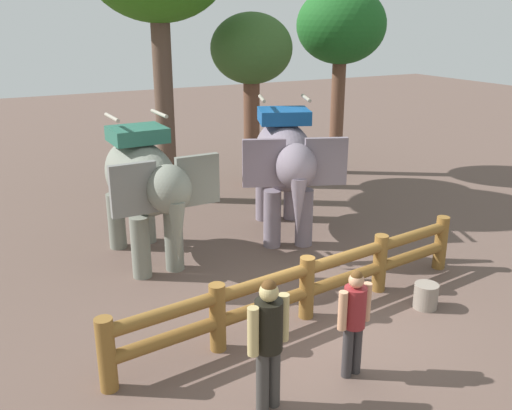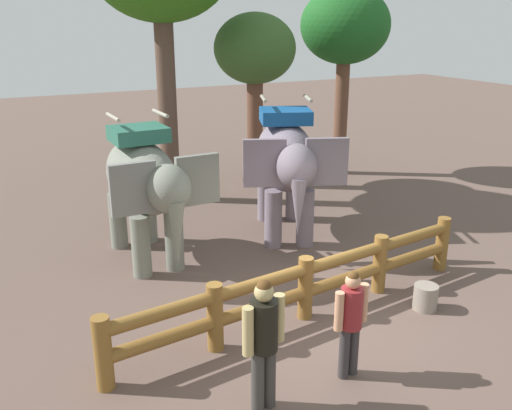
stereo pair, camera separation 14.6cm
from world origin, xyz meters
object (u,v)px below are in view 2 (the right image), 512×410
(elephant_center, at_px, (286,161))
(tree_far_left, at_px, (345,29))
(tree_back_center, at_px, (255,54))
(tourist_woman_in_black, at_px, (264,336))
(feed_bucket, at_px, (425,297))
(elephant_near_left, at_px, (145,182))
(log_fence, at_px, (305,283))
(tourist_man_in_blue, at_px, (351,317))

(elephant_center, xyz_separation_m, tree_far_left, (4.08, 3.83, 2.59))
(tree_back_center, bearing_deg, elephant_center, -106.94)
(tourist_woman_in_black, bearing_deg, elephant_center, 57.79)
(tourist_woman_in_black, relative_size, feed_bucket, 4.12)
(elephant_near_left, bearing_deg, log_fence, -63.94)
(elephant_center, distance_m, tree_far_left, 6.17)
(tree_back_center, xyz_separation_m, feed_bucket, (-0.72, -7.76, -3.46))
(log_fence, relative_size, feed_bucket, 15.91)
(elephant_near_left, distance_m, tourist_woman_in_black, 5.00)
(elephant_center, bearing_deg, elephant_near_left, -179.85)
(tree_far_left, distance_m, tree_back_center, 2.99)
(log_fence, xyz_separation_m, tourist_woman_in_black, (-1.63, -1.68, 0.42))
(tourist_woman_in_black, distance_m, tree_far_left, 11.84)
(tourist_woman_in_black, relative_size, tree_far_left, 0.32)
(tree_far_left, height_order, feed_bucket, tree_far_left)
(tourist_woman_in_black, distance_m, feed_bucket, 3.80)
(log_fence, xyz_separation_m, tree_back_center, (2.66, 7.09, 3.07))
(tourist_woman_in_black, xyz_separation_m, tourist_man_in_blue, (1.34, 0.09, -0.13))
(tree_far_left, bearing_deg, elephant_center, -136.87)
(log_fence, xyz_separation_m, tourist_man_in_blue, (-0.29, -1.59, 0.29))
(tourist_man_in_blue, height_order, tree_far_left, tree_far_left)
(feed_bucket, bearing_deg, tourist_woman_in_black, -164.19)
(tourist_man_in_blue, bearing_deg, tourist_woman_in_black, -176.16)
(elephant_near_left, bearing_deg, elephant_center, 0.15)
(elephant_near_left, relative_size, feed_bucket, 7.91)
(elephant_center, relative_size, tourist_man_in_blue, 2.33)
(elephant_near_left, distance_m, elephant_center, 3.11)
(log_fence, height_order, tourist_woman_in_black, tourist_woman_in_black)
(log_fence, distance_m, tourist_woman_in_black, 2.38)
(tourist_woman_in_black, xyz_separation_m, tree_back_center, (4.29, 8.78, 2.65))
(tree_back_center, bearing_deg, elephant_near_left, -138.24)
(elephant_near_left, distance_m, tree_far_left, 8.57)
(tourist_man_in_blue, distance_m, tree_back_center, 9.58)
(elephant_near_left, xyz_separation_m, tourist_man_in_blue, (1.32, -4.88, -0.75))
(elephant_near_left, height_order, feed_bucket, elephant_near_left)
(feed_bucket, bearing_deg, tourist_man_in_blue, -157.53)
(elephant_near_left, height_order, tourist_man_in_blue, elephant_near_left)
(tourist_woman_in_black, xyz_separation_m, tree_far_left, (7.22, 8.80, 3.27))
(log_fence, relative_size, tourist_man_in_blue, 4.40)
(tourist_woman_in_black, height_order, tourist_man_in_blue, tourist_woman_in_black)
(tourist_man_in_blue, bearing_deg, tree_far_left, 56.00)
(elephant_center, height_order, tree_back_center, tree_back_center)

